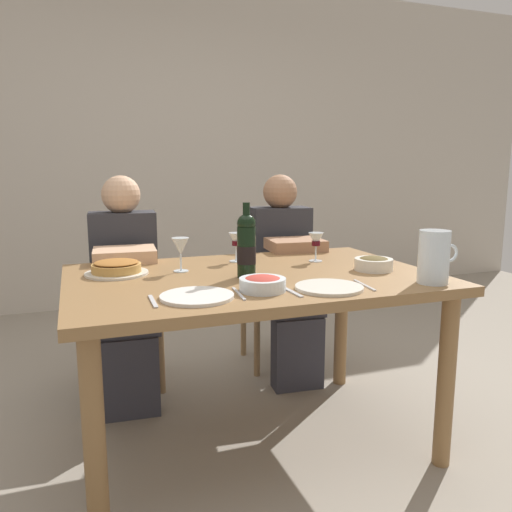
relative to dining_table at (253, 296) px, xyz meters
name	(u,v)px	position (x,y,z in m)	size (l,w,h in m)	color
ground_plane	(253,442)	(0.00, 0.00, -0.67)	(8.00, 8.00, 0.00)	gray
back_wall	(153,144)	(0.00, 2.57, 0.73)	(8.00, 0.10, 2.80)	beige
dining_table	(253,296)	(0.00, 0.00, 0.00)	(1.50, 1.00, 0.76)	olive
wine_bottle	(246,246)	(-0.04, -0.04, 0.22)	(0.08, 0.08, 0.30)	black
water_pitcher	(434,260)	(0.60, -0.39, 0.18)	(0.17, 0.12, 0.21)	silver
baked_tart	(117,268)	(-0.53, 0.19, 0.12)	(0.26, 0.26, 0.06)	silver
salad_bowl	(263,283)	(-0.06, -0.28, 0.12)	(0.17, 0.17, 0.06)	silver
olive_bowl	(374,263)	(0.52, -0.10, 0.12)	(0.16, 0.16, 0.06)	silver
wine_glass_left_diner	(316,241)	(0.38, 0.18, 0.19)	(0.07, 0.07, 0.14)	silver
wine_glass_right_diner	(180,247)	(-0.27, 0.16, 0.20)	(0.07, 0.07, 0.15)	silver
wine_glass_centre	(236,241)	(0.02, 0.30, 0.19)	(0.07, 0.07, 0.14)	silver
dinner_plate_left_setting	(197,296)	(-0.31, -0.30, 0.10)	(0.25, 0.25, 0.01)	white
dinner_plate_right_setting	(329,287)	(0.18, -0.34, 0.10)	(0.25, 0.25, 0.01)	silver
fork_left_setting	(153,301)	(-0.46, -0.30, 0.09)	(0.16, 0.01, 0.01)	silver
knife_left_setting	(239,294)	(-0.16, -0.30, 0.09)	(0.18, 0.01, 0.01)	silver
knife_right_setting	(364,285)	(0.33, -0.34, 0.09)	(0.18, 0.01, 0.01)	silver
spoon_right_setting	(292,292)	(0.03, -0.34, 0.09)	(0.16, 0.01, 0.01)	silver
chair_left	(125,294)	(-0.44, 0.90, -0.17)	(0.43, 0.43, 0.87)	#9E7A51
diner_left	(125,283)	(-0.46, 0.66, -0.05)	(0.36, 0.52, 1.16)	#2D2D33
chair_right	(273,282)	(0.46, 0.91, -0.17)	(0.43, 0.43, 0.87)	#9E7A51
diner_right	(285,270)	(0.44, 0.67, -0.05)	(0.37, 0.53, 1.16)	#2D2D33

